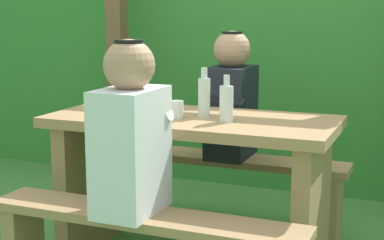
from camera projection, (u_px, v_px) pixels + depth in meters
The scene contains 10 objects.
hedge_backdrop at pixel (286, 38), 4.57m from camera, with size 6.40×0.95×2.13m, color #348132.
pergola_post_left at pixel (117, 49), 4.26m from camera, with size 0.12×0.12×2.02m, color brown.
picnic_table at pixel (192, 166), 2.95m from camera, with size 1.40×0.64×0.77m.
bench_far at pixel (227, 177), 3.47m from camera, with size 1.40×0.24×0.45m.
person_white_shirt at pixel (131, 134), 2.44m from camera, with size 0.25×0.35×0.72m.
person_black_coat at pixel (231, 100), 3.38m from camera, with size 0.25×0.35×0.72m.
drinking_glass at pixel (177, 109), 2.86m from camera, with size 0.07×0.07×0.08m, color silver.
bottle_left at pixel (226, 103), 2.75m from camera, with size 0.06×0.06×0.22m.
bottle_right at pixel (204, 96), 2.89m from camera, with size 0.06×0.06×0.24m.
bottle_center at pixel (140, 90), 3.09m from camera, with size 0.06×0.06×0.25m.
Camera 1 is at (1.09, -2.64, 1.28)m, focal length 55.68 mm.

